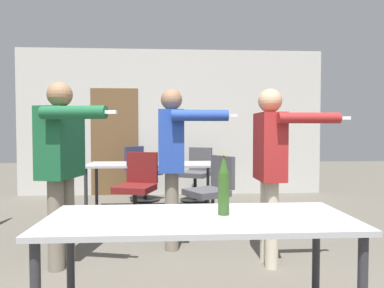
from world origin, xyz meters
name	(u,v)px	position (x,y,z in m)	size (l,w,h in m)	color
back_wall	(171,123)	(-0.03, 5.19, 1.39)	(5.88, 0.12, 2.81)	beige
conference_table_near	(199,230)	(0.16, 0.42, 0.67)	(1.73, 0.68, 0.75)	#A8A8AD
conference_table_far	(151,168)	(-0.31, 3.64, 0.68)	(1.90, 0.79, 0.75)	#A8A8AD
person_center_tall	(62,157)	(-0.99, 1.64, 1.00)	(0.74, 0.77, 1.67)	slate
person_left_plaid	(173,153)	(0.02, 2.10, 1.00)	(0.77, 0.68, 1.68)	slate
person_near_casual	(271,158)	(0.91, 1.58, 0.98)	(0.74, 0.57, 1.62)	beige
office_chair_far_left	(142,175)	(-0.54, 4.61, 0.45)	(0.69, 0.67, 0.95)	black
office_chair_far_right	(197,176)	(0.44, 4.54, 0.44)	(0.63, 0.66, 0.93)	black
office_chair_side_rolled	(137,190)	(-0.46, 3.04, 0.45)	(0.58, 0.63, 0.94)	black
office_chair_mid_tucked	(211,194)	(0.50, 2.84, 0.42)	(0.67, 0.65, 0.91)	black
beer_bottle	(224,186)	(0.31, 0.45, 0.92)	(0.07, 0.07, 0.36)	#2D511E
drink_cup	(171,160)	(-0.01, 3.75, 0.79)	(0.08, 0.08, 0.09)	#2866A3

